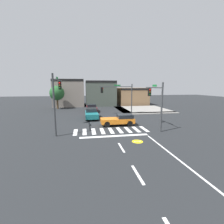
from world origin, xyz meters
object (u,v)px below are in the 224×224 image
at_px(traffic_signal_southwest, 57,93).
at_px(roadside_tree, 57,93).
at_px(traffic_signal_northeast, 118,93).
at_px(car_orange, 119,120).
at_px(traffic_signal_southeast, 156,98).
at_px(car_teal, 91,113).
at_px(car_maroon, 92,108).

bearing_deg(traffic_signal_southwest, roadside_tree, 9.13).
distance_m(traffic_signal_southwest, traffic_signal_northeast, 12.60).
bearing_deg(traffic_signal_southwest, car_orange, -79.36).
height_order(traffic_signal_southwest, roadside_tree, traffic_signal_southwest).
relative_size(traffic_signal_southeast, car_teal, 1.19).
bearing_deg(roadside_tree, car_orange, -58.73).
height_order(car_orange, roadside_tree, roadside_tree).
relative_size(traffic_signal_southwest, car_teal, 1.37).
distance_m(traffic_signal_northeast, car_orange, 8.51).
distance_m(traffic_signal_northeast, car_teal, 6.31).
height_order(traffic_signal_northeast, car_teal, traffic_signal_northeast).
xyz_separation_m(traffic_signal_southeast, car_maroon, (-6.70, 13.50, -2.82)).
distance_m(traffic_signal_southwest, traffic_signal_southeast, 10.90).
bearing_deg(traffic_signal_southwest, car_maroon, -17.98).
height_order(traffic_signal_southwest, traffic_signal_northeast, traffic_signal_southwest).
bearing_deg(traffic_signal_northeast, roadside_tree, -36.38).
bearing_deg(car_maroon, traffic_signal_northeast, 50.60).
height_order(traffic_signal_southwest, car_teal, traffic_signal_southwest).
bearing_deg(traffic_signal_southeast, car_orange, 62.33).
bearing_deg(traffic_signal_northeast, car_orange, 78.65).
xyz_separation_m(traffic_signal_southwest, car_orange, (7.06, 1.33, -3.45)).
relative_size(car_maroon, car_teal, 1.02).
xyz_separation_m(traffic_signal_southwest, traffic_signal_southeast, (10.86, -0.67, -0.61)).
xyz_separation_m(traffic_signal_southwest, car_maroon, (4.16, 12.83, -3.43)).
distance_m(traffic_signal_southwest, car_maroon, 13.92).
bearing_deg(roadside_tree, traffic_signal_northeast, -36.38).
xyz_separation_m(traffic_signal_northeast, car_teal, (-4.78, -2.95, -2.88)).
relative_size(car_orange, car_teal, 0.93).
distance_m(car_maroon, roadside_tree, 8.87).
bearing_deg(traffic_signal_northeast, traffic_signal_southeast, 102.79).
distance_m(car_maroon, car_teal, 6.63).
height_order(traffic_signal_southeast, traffic_signal_northeast, traffic_signal_southeast).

